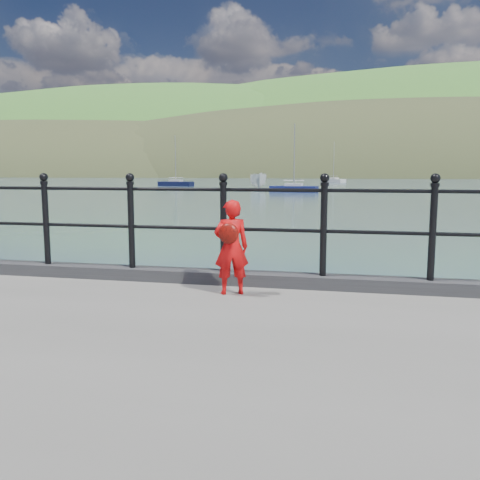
% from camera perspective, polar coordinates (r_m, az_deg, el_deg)
% --- Properties ---
extents(ground, '(600.00, 600.00, 0.00)m').
position_cam_1_polar(ground, '(6.85, -6.48, -12.52)').
color(ground, '#2D4251').
rests_on(ground, ground).
extents(kerb, '(60.00, 0.30, 0.15)m').
position_cam_1_polar(kerb, '(6.42, -7.06, -3.93)').
color(kerb, '#28282B').
rests_on(kerb, quay).
extents(railing, '(18.11, 0.11, 1.20)m').
position_cam_1_polar(railing, '(6.31, -7.17, 2.74)').
color(railing, black).
rests_on(railing, kerb).
extents(far_shore, '(830.00, 200.00, 156.00)m').
position_cam_1_polar(far_shore, '(249.41, 20.54, 1.56)').
color(far_shore, '#333A21').
rests_on(far_shore, ground).
extents(child, '(0.45, 0.37, 1.06)m').
position_cam_1_polar(child, '(5.63, -0.99, -0.75)').
color(child, red).
rests_on(child, quay).
extents(launch_white, '(3.38, 5.81, 2.11)m').
position_cam_1_polar(launch_white, '(65.03, 2.08, 6.63)').
color(launch_white, silver).
rests_on(launch_white, ground).
extents(sailboat_left, '(5.72, 2.55, 7.93)m').
position_cam_1_polar(sailboat_left, '(79.76, -7.21, 6.27)').
color(sailboat_left, black).
rests_on(sailboat_left, ground).
extents(sailboat_deep, '(5.16, 5.07, 8.32)m').
position_cam_1_polar(sailboat_deep, '(105.27, 10.44, 6.56)').
color(sailboat_deep, beige).
rests_on(sailboat_deep, ground).
extents(sailboat_port, '(5.37, 2.53, 7.61)m').
position_cam_1_polar(sailboat_port, '(56.37, 6.06, 5.68)').
color(sailboat_port, navy).
rests_on(sailboat_port, ground).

